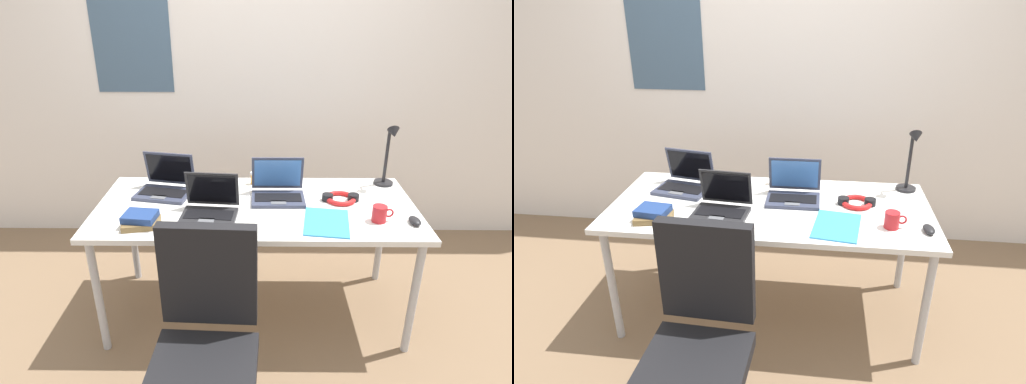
% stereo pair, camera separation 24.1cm
% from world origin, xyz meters
% --- Properties ---
extents(ground_plane, '(12.00, 12.00, 0.00)m').
position_xyz_m(ground_plane, '(0.00, 0.00, 0.00)').
color(ground_plane, '#7A6047').
extents(wall_back, '(6.00, 0.13, 2.60)m').
position_xyz_m(wall_back, '(-0.00, 1.10, 1.30)').
color(wall_back, silver).
rests_on(wall_back, ground_plane).
extents(desk, '(1.80, 0.80, 0.74)m').
position_xyz_m(desk, '(0.00, 0.00, 0.68)').
color(desk, white).
rests_on(desk, ground_plane).
extents(desk_lamp, '(0.12, 0.18, 0.40)m').
position_xyz_m(desk_lamp, '(0.80, 0.28, 0.94)').
color(desk_lamp, black).
rests_on(desk_lamp, desk).
extents(laptop_far_corner, '(0.31, 0.25, 0.23)m').
position_xyz_m(laptop_far_corner, '(0.13, 0.09, 0.79)').
color(laptop_far_corner, '#33384C').
rests_on(laptop_far_corner, desk).
extents(laptop_back_right, '(0.31, 0.26, 0.22)m').
position_xyz_m(laptop_back_right, '(-0.25, -0.13, 0.78)').
color(laptop_back_right, '#232326').
rests_on(laptop_back_right, desk).
extents(laptop_by_keyboard, '(0.35, 0.31, 0.23)m').
position_xyz_m(laptop_by_keyboard, '(-0.54, 0.16, 0.79)').
color(laptop_by_keyboard, '#33384C').
rests_on(laptop_by_keyboard, desk).
extents(computer_mouse, '(0.06, 0.10, 0.03)m').
position_xyz_m(computer_mouse, '(0.83, -0.22, 0.76)').
color(computer_mouse, black).
rests_on(computer_mouse, desk).
extents(cell_phone, '(0.07, 0.14, 0.01)m').
position_xyz_m(cell_phone, '(-0.27, 0.29, 0.74)').
color(cell_phone, black).
rests_on(cell_phone, desk).
extents(headphones, '(0.21, 0.18, 0.04)m').
position_xyz_m(headphones, '(0.49, 0.06, 0.76)').
color(headphones, red).
rests_on(headphones, desk).
extents(pill_bottle, '(0.04, 0.04, 0.08)m').
position_xyz_m(pill_bottle, '(-0.02, 0.30, 0.78)').
color(pill_bottle, gold).
rests_on(pill_bottle, desk).
extents(book_stack, '(0.22, 0.17, 0.07)m').
position_xyz_m(book_stack, '(-0.59, -0.25, 0.77)').
color(book_stack, brown).
rests_on(book_stack, desk).
extents(paper_folder_back_left, '(0.27, 0.34, 0.01)m').
position_xyz_m(paper_folder_back_left, '(0.37, -0.21, 0.74)').
color(paper_folder_back_left, '#338CC6').
rests_on(paper_folder_back_left, desk).
extents(coffee_mug, '(0.11, 0.08, 0.09)m').
position_xyz_m(coffee_mug, '(0.65, -0.19, 0.78)').
color(coffee_mug, '#B21E23').
rests_on(coffee_mug, desk).
extents(office_chair, '(0.52, 0.55, 0.97)m').
position_xyz_m(office_chair, '(-0.21, -0.83, 0.40)').
color(office_chair, black).
rests_on(office_chair, ground_plane).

